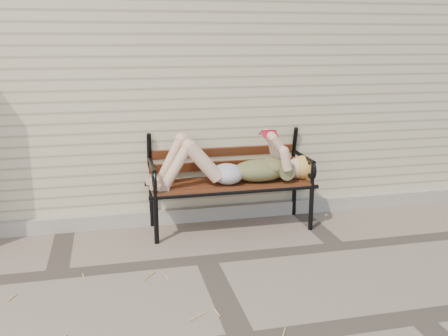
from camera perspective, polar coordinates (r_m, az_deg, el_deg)
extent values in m
plane|color=#75685A|center=(4.44, -2.07, -10.41)|extent=(80.00, 80.00, 0.00)
cube|color=beige|center=(7.01, -7.01, 11.36)|extent=(8.00, 4.00, 3.00)
cube|color=#ACA89B|center=(5.30, -4.11, -5.35)|extent=(8.00, 0.10, 0.15)
cylinder|color=black|center=(4.72, -7.77, -5.88)|extent=(0.05, 0.05, 0.47)
cylinder|color=black|center=(5.17, -8.28, -4.10)|extent=(0.05, 0.05, 0.47)
cylinder|color=black|center=(5.09, 9.93, -4.47)|extent=(0.05, 0.05, 0.47)
cylinder|color=black|center=(5.50, 8.03, -2.93)|extent=(0.05, 0.05, 0.47)
cube|color=brown|center=(4.99, 0.76, -1.77)|extent=(1.59, 0.51, 0.03)
cylinder|color=black|center=(4.78, 1.44, -2.78)|extent=(1.68, 0.04, 0.04)
cylinder|color=black|center=(5.22, 0.14, -1.29)|extent=(1.68, 0.04, 0.04)
torus|color=black|center=(5.21, -0.15, 4.82)|extent=(0.29, 0.04, 0.29)
ellipsoid|color=#092B40|center=(5.00, 4.11, -0.27)|extent=(0.57, 0.32, 0.22)
ellipsoid|color=#092B40|center=(5.03, 5.49, 0.21)|extent=(0.27, 0.31, 0.17)
ellipsoid|color=silver|center=(4.92, 0.38, -0.68)|extent=(0.31, 0.36, 0.20)
sphere|color=beige|center=(5.14, 8.47, -0.01)|extent=(0.23, 0.23, 0.23)
ellipsoid|color=#EAC558|center=(5.15, 9.02, 0.08)|extent=(0.26, 0.27, 0.24)
cube|color=maroon|center=(4.94, 5.13, 4.25)|extent=(0.15, 0.02, 0.02)
cube|color=beige|center=(4.91, 5.28, 3.83)|extent=(0.15, 0.09, 0.05)
cube|color=beige|center=(4.99, 4.96, 4.02)|extent=(0.15, 0.09, 0.05)
cube|color=maroon|center=(4.90, 5.29, 3.88)|extent=(0.16, 0.10, 0.05)
cube|color=maroon|center=(4.99, 4.95, 4.07)|extent=(0.16, 0.10, 0.05)
cylinder|color=tan|center=(4.21, -21.75, -12.89)|extent=(0.19, 0.05, 0.01)
cylinder|color=tan|center=(4.09, 0.46, -12.58)|extent=(0.04, 0.10, 0.01)
cylinder|color=tan|center=(3.87, -16.54, -14.94)|extent=(0.13, 0.11, 0.01)
cylinder|color=tan|center=(4.00, -6.52, -13.35)|extent=(0.02, 0.16, 0.01)
cylinder|color=tan|center=(4.42, 3.78, -10.45)|extent=(0.11, 0.16, 0.01)
cylinder|color=tan|center=(3.79, -15.84, -15.51)|extent=(0.03, 0.09, 0.01)
cylinder|color=tan|center=(3.87, -10.99, -14.59)|extent=(0.10, 0.16, 0.01)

